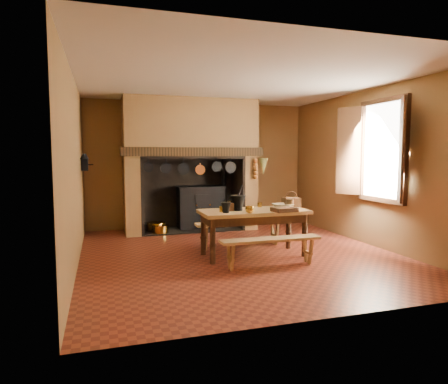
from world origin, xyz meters
name	(u,v)px	position (x,y,z in m)	size (l,w,h in m)	color
floor	(238,253)	(0.00, 0.00, 0.00)	(5.50, 5.50, 0.00)	maroon
ceiling	(239,81)	(0.00, 0.00, 2.80)	(5.50, 5.50, 0.00)	silver
back_wall	(199,165)	(0.00, 2.75, 1.40)	(5.00, 0.02, 2.80)	brown
wall_left	(75,171)	(-2.50, 0.00, 1.40)	(0.02, 5.50, 2.80)	brown
wall_right	(369,167)	(2.50, 0.00, 1.40)	(0.02, 5.50, 2.80)	brown
wall_front	(332,179)	(0.00, -2.75, 1.40)	(5.00, 0.02, 2.80)	brown
chimney_breast	(190,146)	(-0.30, 2.31, 1.81)	(2.95, 0.96, 2.80)	brown
iron_range	(201,206)	(-0.04, 2.45, 0.48)	(1.12, 0.55, 1.60)	black
hearth_pans	(157,228)	(-1.05, 2.22, 0.09)	(0.51, 0.62, 0.20)	#BC882B
hanging_pans	(194,168)	(-0.34, 1.81, 1.36)	(1.92, 0.29, 0.27)	black
onion_string	(255,169)	(1.00, 1.79, 1.33)	(0.12, 0.10, 0.46)	#B36D21
herb_bunch	(263,166)	(1.18, 1.79, 1.38)	(0.20, 0.20, 0.35)	#535A2A
window	(377,151)	(2.35, -0.40, 1.70)	(0.39, 1.75, 1.76)	white
wall_coffee_mill	(85,161)	(-2.42, 1.55, 1.52)	(0.23, 0.16, 0.31)	black
work_table	(254,217)	(0.19, -0.19, 0.63)	(1.72, 0.76, 0.75)	#A6854C
bench_front	(271,245)	(0.19, -0.87, 0.32)	(1.50, 0.26, 0.42)	#A6854C
bench_back	(241,228)	(0.19, 0.43, 0.34)	(1.61, 0.28, 0.45)	#A6854C
mortar_large	(238,202)	(-0.07, -0.19, 0.88)	(0.24, 0.24, 0.41)	black
mortar_small	(226,207)	(-0.33, -0.37, 0.84)	(0.16, 0.16, 0.28)	black
coffee_grinder	(229,206)	(-0.23, -0.18, 0.82)	(0.19, 0.16, 0.20)	#3E2513
brass_mug_a	(222,209)	(-0.36, -0.26, 0.79)	(0.08, 0.08, 0.09)	#BC882B
brass_mug_b	(260,205)	(0.42, 0.11, 0.79)	(0.07, 0.07, 0.08)	#BC882B
mixing_bowl	(283,206)	(0.71, -0.16, 0.79)	(0.32, 0.32, 0.08)	#C2B995
stoneware_crock	(290,204)	(0.81, -0.23, 0.82)	(0.13, 0.13, 0.16)	brown
glass_jar	(290,204)	(0.86, -0.12, 0.81)	(0.07, 0.07, 0.13)	beige
wicker_basket	(291,202)	(0.95, 0.00, 0.83)	(0.29, 0.21, 0.27)	#522B18
wooden_tray	(284,209)	(0.58, -0.50, 0.78)	(0.37, 0.26, 0.06)	#3E2513
brass_cup	(250,210)	(0.01, -0.50, 0.80)	(0.13, 0.13, 0.11)	#BC882B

